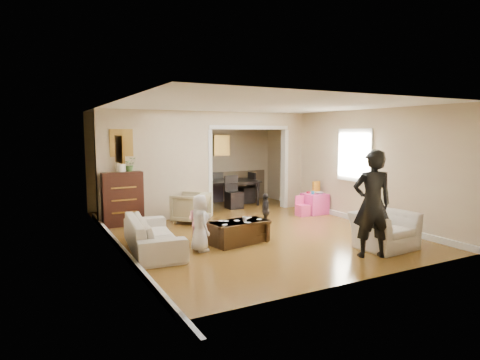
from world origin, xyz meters
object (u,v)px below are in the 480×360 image
coffee_cup (245,219)px  adult_person (372,204)px  dresser (122,198)px  child_toddler (265,211)px  dining_table (224,193)px  child_kneel_a (200,223)px  armchair_front (384,230)px  play_table (315,204)px  child_kneel_b (198,221)px  armchair_back (191,208)px  sofa (153,234)px  coffee_table (239,232)px  cyan_cup (313,193)px  table_lamp (121,164)px

coffee_cup → adult_person: 2.32m
dresser → child_toddler: bearing=-34.5°
dining_table → child_kneel_a: child_kneel_a is taller
armchair_front → play_table: size_ratio=1.86×
dining_table → child_toddler: 3.13m
coffee_cup → adult_person: size_ratio=0.05×
adult_person → child_kneel_b: bearing=-20.5°
armchair_back → play_table: bearing=125.8°
sofa → play_table: bearing=-68.0°
coffee_table → child_toddler: size_ratio=1.43×
armchair_front → child_kneel_a: 3.32m
sofa → adult_person: adult_person is taller
sofa → child_kneel_a: 0.86m
armchair_back → dresser: dresser is taller
cyan_cup → child_kneel_a: (-3.79, -1.68, -0.06)m
sofa → child_kneel_b: (0.87, 0.03, 0.14)m
child_kneel_a → child_kneel_b: 0.48m
armchair_front → coffee_cup: bearing=140.1°
armchair_back → coffee_cup: armchair_back is taller
table_lamp → child_kneel_a: table_lamp is taller
play_table → armchair_back: bearing=170.7°
cyan_cup → adult_person: adult_person is taller
child_toddler → coffee_cup: bearing=-11.1°
coffee_cup → dining_table: dining_table is taller
coffee_cup → play_table: play_table is taller
armchair_front → dining_table: (-0.62, 5.38, 0.02)m
armchair_back → coffee_cup: (0.25, -2.15, 0.11)m
coffee_table → cyan_cup: cyan_cup is taller
armchair_front → child_kneel_b: bearing=143.2°
sofa → dining_table: dining_table is taller
table_lamp → child_kneel_b: 2.64m
armchair_back → armchair_front: bearing=77.5°
child_kneel_a → child_toddler: 2.11m
child_kneel_a → cyan_cup: bearing=-67.3°
sofa → table_lamp: size_ratio=5.60×
dining_table → child_toddler: bearing=-88.1°
child_kneel_b → dining_table: bearing=-63.5°
play_table → dining_table: (-1.50, 2.26, 0.09)m
table_lamp → coffee_cup: 3.28m
dresser → table_lamp: size_ratio=3.36×
dresser → child_kneel_a: 2.84m
armchair_front → play_table: 3.24m
dresser → cyan_cup: bearing=-13.0°
armchair_back → table_lamp: table_lamp is taller
table_lamp → armchair_back: bearing=-18.2°
coffee_table → play_table: play_table is taller
adult_person → child_kneel_a: bearing=-12.0°
dining_table → child_kneel_b: bearing=-111.4°
sofa → child_toddler: size_ratio=2.60×
table_lamp → coffee_cup: (1.72, -2.63, -0.93)m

